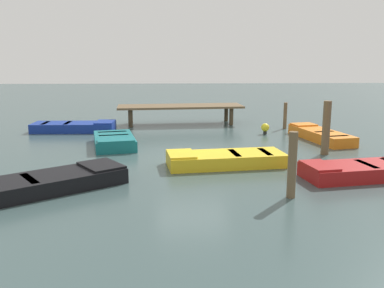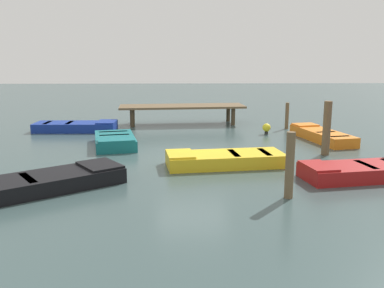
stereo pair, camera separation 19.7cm
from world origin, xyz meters
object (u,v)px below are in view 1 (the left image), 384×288
at_px(mooring_piling_far_right, 285,116).
at_px(rowboat_teal, 114,141).
at_px(rowboat_black, 44,183).
at_px(dock_segment, 180,107).
at_px(mooring_piling_mid_right, 326,128).
at_px(mooring_piling_mid_left, 292,165).
at_px(rowboat_red, 358,171).
at_px(marker_buoy, 265,128).
at_px(rowboat_orange, 320,135).
at_px(rowboat_yellow, 225,159).
at_px(rowboat_blue, 75,127).

bearing_deg(mooring_piling_far_right, rowboat_teal, -153.81).
bearing_deg(rowboat_teal, rowboat_black, -22.59).
relative_size(dock_segment, mooring_piling_mid_right, 3.40).
bearing_deg(mooring_piling_mid_right, mooring_piling_mid_left, -118.64).
bearing_deg(rowboat_teal, dock_segment, 142.07).
xyz_separation_m(rowboat_red, mooring_piling_far_right, (0.12, 8.28, 0.41)).
bearing_deg(marker_buoy, rowboat_teal, -159.85).
bearing_deg(rowboat_orange, rowboat_teal, 84.47).
xyz_separation_m(rowboat_teal, rowboat_red, (7.42, -4.57, -0.00)).
height_order(dock_segment, rowboat_teal, dock_segment).
bearing_deg(marker_buoy, rowboat_black, -133.59).
height_order(rowboat_yellow, marker_buoy, marker_buoy).
bearing_deg(mooring_piling_mid_left, mooring_piling_mid_right, 61.36).
xyz_separation_m(rowboat_red, rowboat_black, (-8.44, -0.80, -0.00)).
height_order(rowboat_black, rowboat_blue, same).
relative_size(mooring_piling_mid_right, marker_buoy, 3.90).
height_order(rowboat_orange, marker_buoy, marker_buoy).
height_order(rowboat_teal, mooring_piling_far_right, mooring_piling_far_right).
distance_m(rowboat_red, mooring_piling_mid_left, 2.86).
distance_m(rowboat_orange, rowboat_blue, 10.81).
bearing_deg(rowboat_yellow, mooring_piling_mid_left, 104.46).
distance_m(dock_segment, rowboat_black, 11.29).
relative_size(rowboat_teal, mooring_piling_mid_right, 1.59).
distance_m(rowboat_teal, rowboat_black, 5.47).
height_order(rowboat_red, mooring_piling_far_right, mooring_piling_far_right).
height_order(rowboat_orange, rowboat_blue, same).
distance_m(rowboat_yellow, marker_buoy, 5.88).
bearing_deg(mooring_piling_mid_right, rowboat_black, -156.52).
relative_size(rowboat_black, marker_buoy, 8.74).
height_order(rowboat_teal, rowboat_red, same).
bearing_deg(rowboat_black, rowboat_teal, 44.28).
relative_size(mooring_piling_mid_right, mooring_piling_far_right, 1.50).
bearing_deg(marker_buoy, rowboat_red, -80.69).
relative_size(rowboat_blue, mooring_piling_mid_right, 1.97).
height_order(dock_segment, rowboat_yellow, dock_segment).
bearing_deg(mooring_piling_mid_right, marker_buoy, 107.41).
bearing_deg(mooring_piling_mid_right, rowboat_teal, 167.60).
bearing_deg(rowboat_blue, rowboat_yellow, -45.19).
relative_size(rowboat_yellow, mooring_piling_far_right, 3.04).
height_order(rowboat_black, marker_buoy, marker_buoy).
bearing_deg(rowboat_orange, mooring_piling_mid_right, 152.25).
distance_m(mooring_piling_mid_right, mooring_piling_far_right, 5.37).
height_order(mooring_piling_mid_right, mooring_piling_far_right, mooring_piling_mid_right).
height_order(dock_segment, mooring_piling_far_right, mooring_piling_far_right).
relative_size(rowboat_red, marker_buoy, 6.80).
relative_size(dock_segment, rowboat_yellow, 1.69).
xyz_separation_m(rowboat_yellow, rowboat_blue, (-6.13, 6.42, -0.00)).
xyz_separation_m(rowboat_red, mooring_piling_mid_left, (-2.33, -1.55, 0.59)).
relative_size(rowboat_teal, rowboat_yellow, 0.79).
distance_m(rowboat_yellow, mooring_piling_mid_left, 3.37).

